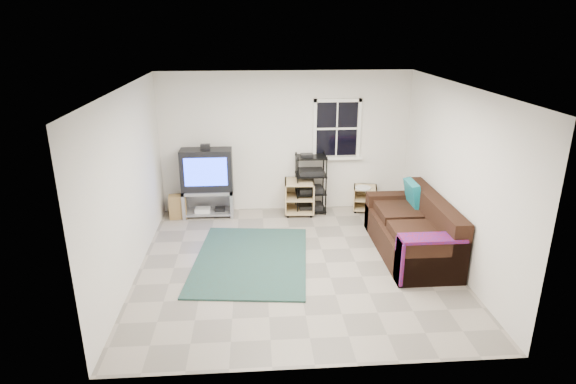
{
  "coord_description": "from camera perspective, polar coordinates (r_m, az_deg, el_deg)",
  "views": [
    {
      "loc": [
        -0.59,
        -6.37,
        3.4
      ],
      "look_at": [
        -0.09,
        0.4,
        1.0
      ],
      "focal_mm": 30.0,
      "sensor_mm": 36.0,
      "label": 1
    }
  ],
  "objects": [
    {
      "name": "shag_rug",
      "position": [
        7.36,
        -4.41,
        -8.0
      ],
      "size": [
        1.89,
        2.45,
        0.03
      ],
      "primitive_type": "cube",
      "rotation": [
        0.0,
        0.0,
        -0.11
      ],
      "color": "black",
      "rests_on": "ground"
    },
    {
      "name": "room",
      "position": [
        8.99,
        5.79,
        7.02
      ],
      "size": [
        4.6,
        4.62,
        4.6
      ],
      "color": "gray",
      "rests_on": "ground"
    },
    {
      "name": "sofa",
      "position": [
        7.69,
        14.64,
        -4.61
      ],
      "size": [
        0.95,
        2.14,
        0.98
      ],
      "color": "black",
      "rests_on": "ground"
    },
    {
      "name": "side_table_left",
      "position": [
        9.01,
        1.34,
        -0.4
      ],
      "size": [
        0.57,
        0.57,
        0.63
      ],
      "rotation": [
        0.0,
        0.0,
        -0.06
      ],
      "color": "tan",
      "rests_on": "ground"
    },
    {
      "name": "paper_bag",
      "position": [
        9.01,
        -12.93,
        -1.71
      ],
      "size": [
        0.32,
        0.22,
        0.44
      ],
      "primitive_type": "cube",
      "rotation": [
        0.0,
        0.0,
        0.09
      ],
      "color": "olive",
      "rests_on": "ground"
    },
    {
      "name": "side_table_right",
      "position": [
        9.26,
        9.07,
        -0.51
      ],
      "size": [
        0.51,
        0.51,
        0.49
      ],
      "rotation": [
        0.0,
        0.0,
        -0.22
      ],
      "color": "tan",
      "rests_on": "ground"
    },
    {
      "name": "tv_unit",
      "position": [
        8.87,
        -9.57,
        1.77
      ],
      "size": [
        0.92,
        0.46,
        1.35
      ],
      "color": "gray",
      "rests_on": "ground"
    },
    {
      "name": "av_rack",
      "position": [
        9.0,
        2.71,
        0.57
      ],
      "size": [
        0.56,
        0.41,
        1.12
      ],
      "color": "black",
      "rests_on": "ground"
    }
  ]
}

